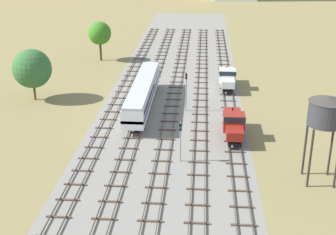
{
  "coord_description": "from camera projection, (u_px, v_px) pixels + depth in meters",
  "views": [
    {
      "loc": [
        4.39,
        -4.68,
        25.09
      ],
      "look_at": [
        0.0,
        53.39,
        1.5
      ],
      "focal_mm": 50.28,
      "sensor_mm": 36.0,
      "label": 1
    }
  ],
  "objects": [
    {
      "name": "track_left",
      "position": [
        140.0,
        116.0,
        66.98
      ],
      "size": [
        2.4,
        126.0,
        0.29
      ],
      "color": "#47382D",
      "rests_on": "ground"
    },
    {
      "name": "ground_plane",
      "position": [
        169.0,
        120.0,
        65.81
      ],
      "size": [
        480.0,
        480.0,
        0.0
      ],
      "primitive_type": "plane",
      "color": "olive"
    },
    {
      "name": "track_centre",
      "position": [
        200.0,
        118.0,
        66.38
      ],
      "size": [
        2.4,
        126.0,
        0.29
      ],
      "color": "#47382D",
      "rests_on": "ground"
    },
    {
      "name": "ballast_bed",
      "position": [
        169.0,
        120.0,
        65.81
      ],
      "size": [
        21.13,
        176.0,
        0.01
      ],
      "primitive_type": "cube",
      "color": "gray",
      "rests_on": "ground"
    },
    {
      "name": "shunter_loco_centre_right_mid",
      "position": [
        227.0,
        77.0,
        78.3
      ],
      "size": [
        2.74,
        8.46,
        3.1
      ],
      "color": "white",
      "rests_on": "ground"
    },
    {
      "name": "track_centre_right",
      "position": [
        231.0,
        119.0,
        66.08
      ],
      "size": [
        2.4,
        126.0,
        0.29
      ],
      "color": "#47382D",
      "rests_on": "ground"
    },
    {
      "name": "lineside_tree_3",
      "position": [
        32.0,
        69.0,
        71.83
      ],
      "size": [
        5.99,
        5.99,
        8.05
      ],
      "color": "#4C331E",
      "rests_on": "ground"
    },
    {
      "name": "signal_post_mid",
      "position": [
        186.0,
        87.0,
        67.86
      ],
      "size": [
        0.28,
        0.47,
        5.86
      ],
      "color": "gray",
      "rests_on": "ground"
    },
    {
      "name": "water_tower",
      "position": [
        326.0,
        112.0,
        47.26
      ],
      "size": [
        3.81,
        3.81,
        9.5
      ],
      "color": "#2D2826",
      "rests_on": "ground"
    },
    {
      "name": "track_far_left",
      "position": [
        110.0,
        115.0,
        67.28
      ],
      "size": [
        2.4,
        126.0,
        0.29
      ],
      "color": "#47382D",
      "rests_on": "ground"
    },
    {
      "name": "lineside_tree_2",
      "position": [
        100.0,
        33.0,
        93.58
      ],
      "size": [
        4.61,
        4.61,
        7.85
      ],
      "color": "#4C331E",
      "rests_on": "ground"
    },
    {
      "name": "track_centre_left",
      "position": [
        170.0,
        117.0,
        66.68
      ],
      "size": [
        2.4,
        126.0,
        0.29
      ],
      "color": "#47382D",
      "rests_on": "ground"
    },
    {
      "name": "passenger_coach_left_near",
      "position": [
        143.0,
        92.0,
        69.33
      ],
      "size": [
        2.96,
        22.0,
        3.8
      ],
      "color": "white",
      "rests_on": "ground"
    },
    {
      "name": "signal_post_nearest",
      "position": [
        180.0,
        137.0,
        53.12
      ],
      "size": [
        0.28,
        0.47,
        4.85
      ],
      "color": "gray",
      "rests_on": "ground"
    },
    {
      "name": "shunter_loco_centre_right_nearest",
      "position": [
        234.0,
        123.0,
        59.83
      ],
      "size": [
        2.74,
        8.46,
        3.1
      ],
      "color": "maroon",
      "rests_on": "ground"
    }
  ]
}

